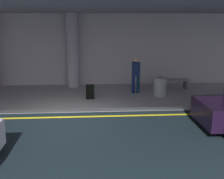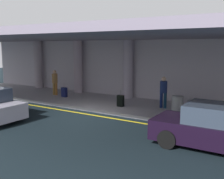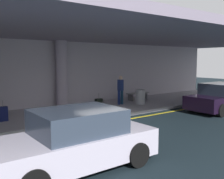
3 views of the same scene
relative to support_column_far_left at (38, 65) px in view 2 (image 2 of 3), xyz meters
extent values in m
plane|color=black|center=(8.00, -4.78, -1.97)|extent=(60.00, 60.00, 0.00)
cube|color=#A7A3A8|center=(8.00, -1.68, -1.90)|extent=(26.00, 4.20, 0.15)
cube|color=yellow|center=(8.00, -4.29, -1.97)|extent=(26.00, 0.14, 0.01)
cylinder|color=#AB9DA7|center=(0.00, 0.00, 0.00)|extent=(0.62, 0.62, 3.65)
cylinder|color=#AF9DAB|center=(4.00, 0.00, 0.00)|extent=(0.62, 0.62, 3.65)
cylinder|color=#A79CAD|center=(8.00, 0.00, 0.00)|extent=(0.62, 0.62, 3.65)
cube|color=gray|center=(8.00, -2.18, 1.97)|extent=(28.00, 13.20, 0.30)
cube|color=#B3ABB6|center=(8.00, 0.57, -0.07)|extent=(26.00, 0.30, 3.80)
cube|color=black|center=(14.48, -5.74, -1.42)|extent=(4.10, 1.80, 0.70)
cube|color=#2D3847|center=(14.58, -5.74, -0.77)|extent=(2.10, 1.60, 0.60)
cylinder|color=black|center=(13.13, -4.89, -1.65)|extent=(0.64, 0.22, 0.64)
cylinder|color=black|center=(13.13, -6.59, -1.65)|extent=(0.64, 0.22, 0.64)
cylinder|color=black|center=(5.93, -6.86, -1.65)|extent=(0.64, 0.22, 0.64)
cylinder|color=olive|center=(3.21, -1.65, -1.42)|extent=(0.16, 0.16, 0.82)
cylinder|color=#9A5E28|center=(3.43, -1.65, -1.42)|extent=(0.16, 0.16, 0.82)
cylinder|color=olive|center=(3.32, -1.65, -0.69)|extent=(0.38, 0.38, 0.62)
sphere|color=tan|center=(3.32, -1.65, -0.26)|extent=(0.24, 0.24, 0.24)
cylinder|color=navy|center=(10.88, -1.52, -1.42)|extent=(0.16, 0.16, 0.82)
cylinder|color=#0C2A43|center=(11.10, -1.52, -1.42)|extent=(0.16, 0.16, 0.82)
cylinder|color=#142150|center=(10.99, -1.52, -0.69)|extent=(0.38, 0.38, 0.62)
sphere|color=beige|center=(10.99, -1.52, -0.26)|extent=(0.24, 0.24, 0.24)
cube|color=black|center=(8.87, -2.40, -1.51)|extent=(0.36, 0.22, 0.62)
cylinder|color=slate|center=(8.87, -2.40, -1.06)|extent=(0.02, 0.02, 0.28)
cube|color=#0F1644|center=(4.35, -1.89, -1.51)|extent=(0.36, 0.22, 0.62)
cylinder|color=slate|center=(4.35, -1.89, -1.06)|extent=(0.02, 0.02, 0.28)
cube|color=slate|center=(12.95, -0.86, -1.38)|extent=(1.60, 0.50, 0.06)
cube|color=#4C4C51|center=(12.33, -0.86, -1.61)|extent=(0.10, 0.40, 0.42)
cube|color=#4C4C51|center=(13.57, -0.86, -1.61)|extent=(0.10, 0.40, 0.42)
cylinder|color=gray|center=(11.98, -2.16, -1.40)|extent=(0.56, 0.56, 0.85)
camera|label=1|loc=(9.03, -13.95, 1.43)|focal=44.35mm
camera|label=2|loc=(16.21, -14.98, 1.43)|focal=43.67mm
camera|label=3|loc=(1.59, -13.29, 0.72)|focal=41.68mm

